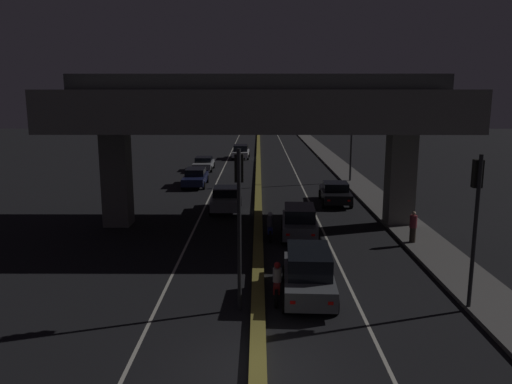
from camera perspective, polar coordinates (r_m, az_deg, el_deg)
The scene contains 19 objects.
ground_plane at distance 14.46m, azimuth 0.21°, elevation -19.88°, with size 200.00×200.00×0.00m, color black.
lane_line_left_inner at distance 48.12m, azimuth -4.03°, elevation 2.13°, with size 0.12×126.00×0.00m, color beige.
lane_line_right_inner at distance 48.12m, azimuth 4.58°, elevation 2.12°, with size 0.12×126.00×0.00m, color beige.
median_divider at distance 47.97m, azimuth 0.27°, elevation 2.26°, with size 0.49×126.00×0.23m, color olive.
sidewalk_right at distance 41.93m, azimuth 11.89°, elevation 0.70°, with size 2.34×126.00×0.16m, color #5B5956.
elevated_overpass at distance 28.15m, azimuth 0.27°, elevation 9.08°, with size 21.39×9.81×8.57m.
traffic_light_left_of_median at distance 16.90m, azimuth -1.94°, elevation -1.17°, with size 0.30×0.49×5.69m.
traffic_light_right_of_median at distance 18.45m, azimuth 23.83°, elevation -1.46°, with size 0.30×0.49×5.50m.
street_lamp at distance 43.33m, azimuth 10.43°, elevation 7.07°, with size 2.43×0.32×7.67m.
car_grey_lead at distance 18.86m, azimuth 6.02°, elevation -9.16°, with size 2.11×4.55×1.82m.
car_grey_second at distance 26.49m, azimuth 4.97°, elevation -3.37°, with size 2.09×4.09×1.67m.
car_black_third at distance 35.05m, azimuth 9.05°, elevation -0.07°, with size 2.19×4.64×1.50m.
car_silver_lead_oncoming at distance 32.51m, azimuth -3.45°, elevation -0.77°, with size 2.06×4.20×1.52m.
car_dark_blue_second_oncoming at distance 41.64m, azimuth -6.94°, elevation 1.72°, with size 1.93×4.78×1.44m.
car_silver_third_oncoming at distance 50.30m, azimuth -6.00°, elevation 3.28°, with size 1.97×4.31×1.32m.
car_white_fourth_oncoming at distance 59.46m, azimuth -1.74°, elevation 4.66°, with size 2.05×4.45×1.61m.
motorcycle_red_filtering_near at distance 18.60m, azimuth 2.43°, elevation -10.46°, with size 0.34×1.94×1.45m.
motorcycle_blue_filtering_mid at distance 26.06m, azimuth 1.61°, elevation -4.11°, with size 0.32×1.80×1.46m.
pedestrian_on_sidewalk at distance 26.18m, azimuth 17.51°, elevation -3.83°, with size 0.36×0.36×1.58m.
Camera 1 is at (0.01, -12.41, 7.43)m, focal length 35.00 mm.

